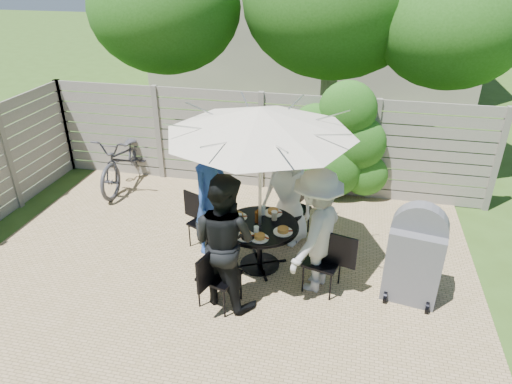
% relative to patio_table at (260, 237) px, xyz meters
% --- Properties ---
extents(backyard_envelope, '(60.00, 60.00, 5.00)m').
position_rel_patio_table_xyz_m(backyard_envelope, '(-0.41, 9.74, 2.13)').
color(backyard_envelope, '#314D18').
rests_on(backyard_envelope, ground).
extents(patio_table, '(1.34, 1.34, 0.69)m').
position_rel_patio_table_xyz_m(patio_table, '(0.00, 0.00, 0.00)').
color(patio_table, black).
rests_on(patio_table, ground).
extents(umbrella, '(3.07, 3.07, 2.34)m').
position_rel_patio_table_xyz_m(umbrella, '(-0.00, 0.00, 1.69)').
color(umbrella, silver).
rests_on(umbrella, ground).
extents(chair_back, '(0.59, 0.72, 0.95)m').
position_rel_patio_table_xyz_m(chair_back, '(0.32, 0.91, -0.19)').
color(chair_back, black).
rests_on(chair_back, ground).
extents(person_back, '(0.92, 0.75, 1.62)m').
position_rel_patio_table_xyz_m(person_back, '(0.28, 0.78, 0.33)').
color(person_back, silver).
rests_on(person_back, ground).
extents(chair_left, '(0.64, 0.53, 0.84)m').
position_rel_patio_table_xyz_m(chair_left, '(-0.91, 0.32, -0.23)').
color(chair_left, black).
rests_on(chair_left, ground).
extents(person_left, '(0.60, 0.74, 1.74)m').
position_rel_patio_table_xyz_m(person_left, '(-0.78, 0.28, 0.39)').
color(person_left, '#23469B').
rests_on(person_left, ground).
extents(chair_front, '(0.55, 0.70, 0.91)m').
position_rel_patio_table_xyz_m(chair_front, '(-0.32, -0.91, -0.21)').
color(chair_front, black).
rests_on(chair_front, ground).
extents(person_front, '(1.04, 0.92, 1.77)m').
position_rel_patio_table_xyz_m(person_front, '(-0.28, -0.78, 0.41)').
color(person_front, black).
rests_on(person_front, ground).
extents(chair_right, '(0.68, 0.52, 0.90)m').
position_rel_patio_table_xyz_m(chair_right, '(0.91, -0.32, -0.21)').
color(chair_right, black).
rests_on(chair_right, ground).
extents(person_right, '(0.96, 1.25, 1.71)m').
position_rel_patio_table_xyz_m(person_right, '(0.78, -0.28, 0.37)').
color(person_right, '#AEACA9').
rests_on(person_right, ground).
extents(plate_back, '(0.26, 0.26, 0.06)m').
position_rel_patio_table_xyz_m(plate_back, '(0.12, 0.34, 0.23)').
color(plate_back, white).
rests_on(plate_back, patio_table).
extents(plate_left, '(0.26, 0.26, 0.06)m').
position_rel_patio_table_xyz_m(plate_left, '(-0.34, 0.12, 0.23)').
color(plate_left, white).
rests_on(plate_left, patio_table).
extents(plate_front, '(0.26, 0.26, 0.06)m').
position_rel_patio_table_xyz_m(plate_front, '(-0.12, -0.34, 0.23)').
color(plate_front, white).
rests_on(plate_front, patio_table).
extents(plate_right, '(0.26, 0.26, 0.06)m').
position_rel_patio_table_xyz_m(plate_right, '(0.34, -0.12, 0.23)').
color(plate_right, white).
rests_on(plate_right, patio_table).
extents(plate_extra, '(0.24, 0.24, 0.06)m').
position_rel_patio_table_xyz_m(plate_extra, '(0.07, -0.34, 0.23)').
color(plate_extra, white).
rests_on(plate_extra, patio_table).
extents(glass_back, '(0.07, 0.07, 0.14)m').
position_rel_patio_table_xyz_m(glass_back, '(-0.01, 0.28, 0.28)').
color(glass_back, silver).
rests_on(glass_back, patio_table).
extents(glass_left, '(0.07, 0.07, 0.14)m').
position_rel_patio_table_xyz_m(glass_left, '(-0.28, -0.01, 0.28)').
color(glass_left, silver).
rests_on(glass_left, patio_table).
extents(glass_front, '(0.07, 0.07, 0.14)m').
position_rel_patio_table_xyz_m(glass_front, '(0.01, -0.28, 0.28)').
color(glass_front, silver).
rests_on(glass_front, patio_table).
extents(syrup_jug, '(0.09, 0.09, 0.16)m').
position_rel_patio_table_xyz_m(syrup_jug, '(-0.04, 0.07, 0.29)').
color(syrup_jug, '#59280C').
rests_on(syrup_jug, patio_table).
extents(coffee_cup, '(0.08, 0.08, 0.12)m').
position_rel_patio_table_xyz_m(coffee_cup, '(0.17, 0.17, 0.27)').
color(coffee_cup, '#C6B293').
rests_on(coffee_cup, patio_table).
extents(bicycle, '(0.79, 2.05, 1.06)m').
position_rel_patio_table_xyz_m(bicycle, '(-3.03, 2.05, 0.05)').
color(bicycle, '#333338').
rests_on(bicycle, ground).
extents(bbq_grill, '(0.74, 0.61, 1.35)m').
position_rel_patio_table_xyz_m(bbq_grill, '(2.02, -0.20, 0.14)').
color(bbq_grill, '#57575C').
rests_on(bbq_grill, ground).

